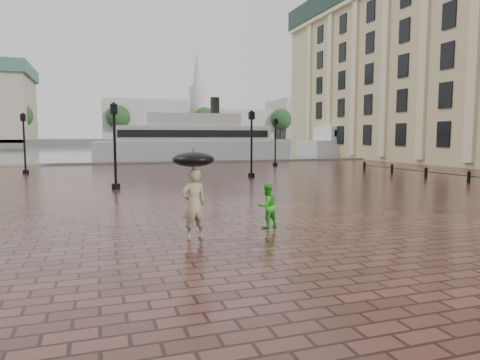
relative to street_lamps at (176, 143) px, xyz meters
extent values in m
plane|color=#361E18|center=(1.50, -17.50, -2.33)|extent=(300.00, 300.00, 0.00)
plane|color=#434E52|center=(1.50, 74.50, -2.33)|extent=(240.00, 240.00, 0.00)
cube|color=slate|center=(1.50, 14.50, -2.33)|extent=(80.00, 0.60, 0.30)
cube|color=#4C4C47|center=(1.50, 142.50, -1.33)|extent=(300.00, 60.00, 2.00)
cube|color=#A09D97|center=(11.50, 132.50, 6.67)|extent=(30.00, 22.00, 14.00)
cube|color=#A09D97|center=(46.50, 132.50, 5.17)|extent=(25.00, 22.00, 11.00)
cube|color=#A09D97|center=(81.50, 132.50, 7.67)|extent=(35.00, 22.00, 16.00)
cylinder|color=#A09D97|center=(31.50, 132.50, 9.67)|extent=(6.00, 6.00, 20.00)
cone|color=#A09D97|center=(31.50, 132.50, 23.67)|extent=(5.00, 5.00, 18.00)
cylinder|color=#2D2119|center=(-28.50, 120.50, 1.67)|extent=(1.00, 1.00, 8.00)
sphere|color=#1A3317|center=(-28.50, 120.50, 7.17)|extent=(8.00, 8.00, 8.00)
cylinder|color=#2D2119|center=(1.50, 120.50, 1.67)|extent=(1.00, 1.00, 8.00)
sphere|color=#1A3317|center=(1.50, 120.50, 7.17)|extent=(8.00, 8.00, 8.00)
cylinder|color=#2D2119|center=(31.50, 120.50, 1.67)|extent=(1.00, 1.00, 8.00)
sphere|color=#1A3317|center=(31.50, 120.50, 7.17)|extent=(8.00, 8.00, 8.00)
cylinder|color=#2D2119|center=(61.50, 120.50, 1.67)|extent=(1.00, 1.00, 8.00)
sphere|color=#1A3317|center=(61.50, 120.50, 7.17)|extent=(8.00, 8.00, 8.00)
cylinder|color=#2D2119|center=(91.50, 120.50, 1.67)|extent=(1.00, 1.00, 8.00)
sphere|color=#1A3317|center=(91.50, 120.50, 7.17)|extent=(8.00, 8.00, 8.00)
cylinder|color=black|center=(15.50, -11.00, -2.03)|extent=(0.20, 0.20, 0.60)
sphere|color=black|center=(15.50, -11.00, -1.71)|extent=(0.22, 0.22, 0.22)
cylinder|color=black|center=(15.50, -7.50, -2.03)|extent=(0.20, 0.20, 0.60)
sphere|color=black|center=(15.50, -7.50, -1.71)|extent=(0.22, 0.22, 0.22)
cylinder|color=black|center=(15.50, -4.00, -2.03)|extent=(0.20, 0.20, 0.60)
sphere|color=black|center=(15.50, -4.00, -1.71)|extent=(0.22, 0.22, 0.22)
cylinder|color=black|center=(15.50, -0.50, -2.03)|extent=(0.20, 0.20, 0.60)
sphere|color=black|center=(15.50, -0.50, -1.71)|extent=(0.22, 0.22, 0.22)
cylinder|color=black|center=(-4.50, -7.50, -2.18)|extent=(0.44, 0.44, 0.30)
cylinder|color=black|center=(-4.50, -7.50, -0.33)|extent=(0.14, 0.14, 4.00)
cube|color=black|center=(-4.50, -7.50, 1.82)|extent=(0.35, 0.35, 0.50)
sphere|color=beige|center=(-4.50, -7.50, 1.82)|extent=(0.28, 0.28, 0.28)
cylinder|color=black|center=(4.50, -3.50, -2.18)|extent=(0.44, 0.44, 0.30)
cylinder|color=black|center=(4.50, -3.50, -0.33)|extent=(0.14, 0.14, 4.00)
cube|color=black|center=(4.50, -3.50, 1.82)|extent=(0.35, 0.35, 0.50)
sphere|color=beige|center=(4.50, -3.50, 1.82)|extent=(0.28, 0.28, 0.28)
cylinder|color=black|center=(-10.50, 4.50, -2.18)|extent=(0.44, 0.44, 0.30)
cylinder|color=black|center=(-10.50, 4.50, -0.33)|extent=(0.14, 0.14, 4.00)
cube|color=black|center=(-10.50, 4.50, 1.82)|extent=(0.35, 0.35, 0.50)
sphere|color=beige|center=(-10.50, 4.50, 1.82)|extent=(0.28, 0.28, 0.28)
cylinder|color=black|center=(10.50, 6.50, -2.18)|extent=(0.44, 0.44, 0.30)
cylinder|color=black|center=(10.50, 6.50, -0.33)|extent=(0.14, 0.14, 4.00)
cube|color=black|center=(10.50, 6.50, 1.82)|extent=(0.35, 0.35, 0.50)
sphere|color=beige|center=(10.50, 6.50, 1.82)|extent=(0.28, 0.28, 0.28)
imported|color=gray|center=(-2.96, -19.61, -1.38)|extent=(0.75, 0.55, 1.89)
imported|color=green|center=(-0.57, -18.87, -1.66)|extent=(0.77, 0.68, 1.33)
cube|color=silver|center=(5.65, 20.63, -1.22)|extent=(23.38, 7.31, 2.21)
cube|color=silver|center=(5.65, 20.63, 0.81)|extent=(18.73, 6.22, 1.84)
cube|color=silver|center=(5.65, 20.63, 2.46)|extent=(11.35, 5.09, 1.47)
cylinder|color=black|center=(8.40, 20.42, 4.12)|extent=(1.10, 1.10, 2.21)
cube|color=black|center=(5.45, 18.20, 0.81)|extent=(17.45, 1.47, 0.83)
cube|color=black|center=(5.84, 23.07, 0.81)|extent=(17.45, 1.47, 0.83)
cube|color=silver|center=(34.21, 23.28, -1.18)|extent=(24.02, 6.29, 2.29)
cube|color=silver|center=(34.21, 23.28, 0.92)|extent=(19.23, 5.41, 1.91)
cube|color=silver|center=(34.21, 23.28, 2.65)|extent=(11.57, 4.66, 1.53)
cylinder|color=black|center=(37.08, 23.34, 4.37)|extent=(1.15, 1.15, 2.29)
cube|color=black|center=(34.27, 20.74, 0.92)|extent=(18.16, 0.52, 0.86)
cube|color=black|center=(34.15, 25.81, 0.92)|extent=(18.16, 0.52, 0.86)
cylinder|color=black|center=(-2.96, -19.61, -0.72)|extent=(0.02, 0.02, 0.95)
ellipsoid|color=black|center=(-2.96, -19.61, -0.19)|extent=(1.10, 1.10, 0.39)
camera|label=1|loc=(-5.34, -30.65, 0.39)|focal=32.00mm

